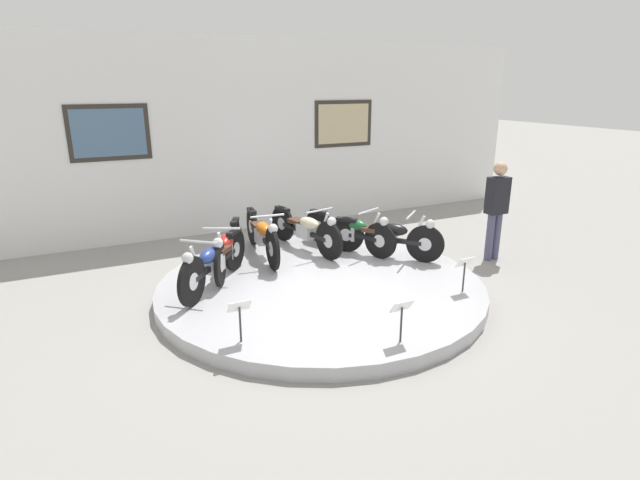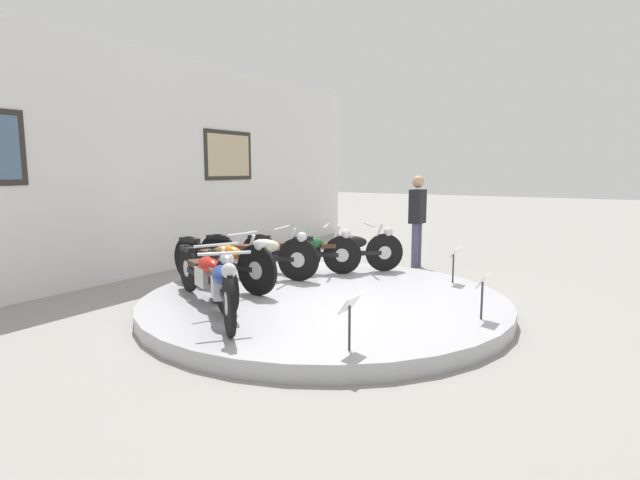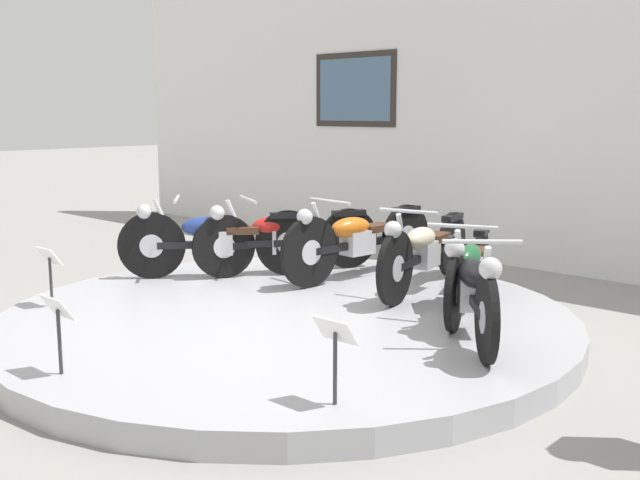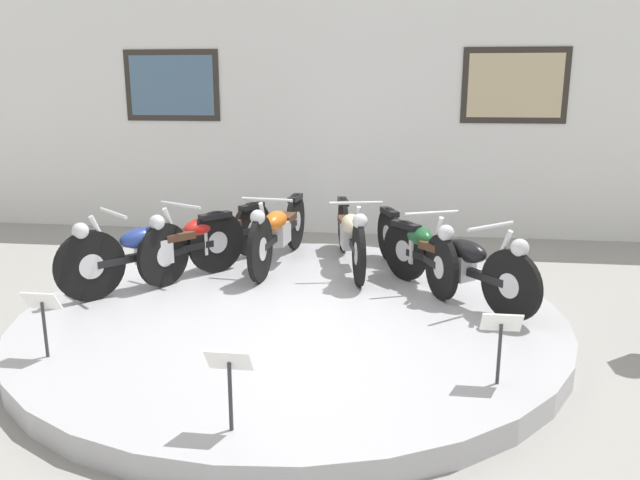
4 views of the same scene
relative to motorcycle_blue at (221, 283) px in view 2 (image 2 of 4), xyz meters
name	(u,v)px [view 2 (image 2 of 4)]	position (x,y,z in m)	size (l,w,h in m)	color
ground_plane	(324,309)	(1.45, -0.47, -0.58)	(60.00, 60.00, 0.00)	gray
display_platform	(324,302)	(1.45, -0.47, -0.49)	(4.74, 4.74, 0.18)	#ADADB2
back_wall	(127,164)	(1.45, 3.37, 1.34)	(14.00, 0.22, 3.84)	white
motorcycle_blue	(221,283)	(0.00, 0.00, 0.00)	(1.36, 1.56, 0.81)	black
motorcycle_red	(206,273)	(0.37, 0.58, -0.01)	(0.93, 1.80, 0.79)	black
motorcycle_orange	(223,260)	(1.06, 0.93, 0.01)	(0.54, 2.02, 0.81)	black
motorcycle_cream	(259,253)	(1.85, 0.93, -0.01)	(0.59, 1.96, 0.80)	black
motorcycle_green	(303,250)	(2.53, 0.58, -0.02)	(0.81, 1.83, 0.78)	black
motorcycle_black	(346,249)	(2.91, 0.00, -0.02)	(1.32, 1.53, 0.78)	black
info_placard_front_left	(350,311)	(-0.15, -1.69, -0.03)	(0.26, 0.11, 0.51)	#333338
info_placard_front_centre	(482,287)	(1.45, -2.49, -0.03)	(0.26, 0.11, 0.51)	#333338
info_placard_front_right	(454,258)	(3.06, -1.69, -0.03)	(0.26, 0.11, 0.51)	#333338
visitor_standing	(417,216)	(4.79, -0.48, 0.40)	(0.36, 0.23, 1.71)	#4C4C6B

